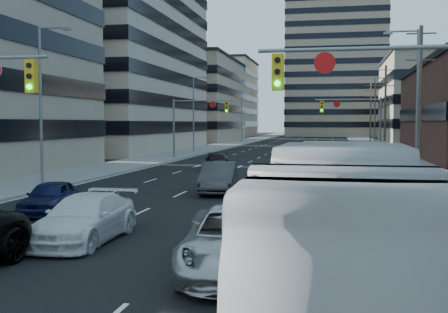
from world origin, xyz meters
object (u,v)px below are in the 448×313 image
at_px(white_van, 84,219).
at_px(sedan_blue, 51,197).
at_px(silver_suv, 238,240).
at_px(transit_bus, 343,221).

distance_m(white_van, sedan_blue, 5.85).
distance_m(silver_suv, sedan_blue, 11.33).
relative_size(white_van, transit_bus, 0.43).
bearing_deg(white_van, silver_suv, -26.63).
xyz_separation_m(transit_bus, sedan_blue, (-11.20, 8.75, -0.94)).
distance_m(white_van, transit_bus, 8.70).
xyz_separation_m(white_van, transit_bus, (7.60, -4.14, 0.89)).
height_order(transit_bus, sedan_blue, transit_bus).
xyz_separation_m(white_van, sedan_blue, (-3.60, 4.61, -0.05)).
distance_m(silver_suv, transit_bus, 3.01).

